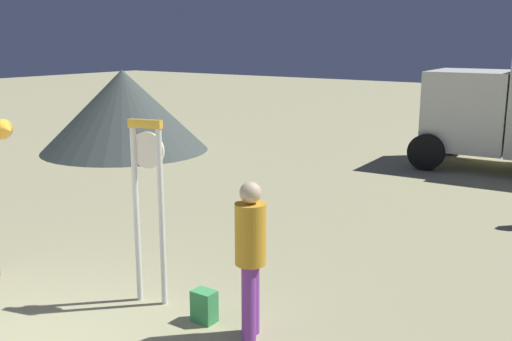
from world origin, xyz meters
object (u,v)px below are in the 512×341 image
person_near_clock (251,252)px  backpack (205,306)px  dome_tent (124,110)px  standing_clock (148,192)px

person_near_clock → backpack: bearing=-178.3°
backpack → person_near_clock: bearing=1.7°
person_near_clock → backpack: (-0.64, -0.02, -0.79)m
dome_tent → person_near_clock: bearing=-36.2°
backpack → standing_clock: bearing=177.5°
person_near_clock → backpack: 1.02m
person_near_clock → backpack: size_ratio=4.61×
person_near_clock → dome_tent: size_ratio=0.36×
backpack → dome_tent: size_ratio=0.08×
backpack → dome_tent: dome_tent is taller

